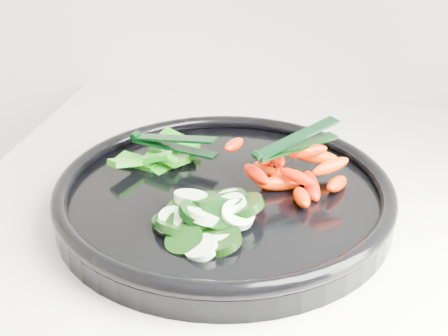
# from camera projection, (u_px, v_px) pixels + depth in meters

# --- Properties ---
(veggie_tray) EXTENTS (0.50, 0.50, 0.04)m
(veggie_tray) POSITION_uv_depth(u_px,v_px,m) (224.00, 196.00, 0.69)
(veggie_tray) COLOR black
(veggie_tray) RESTS_ON counter
(cucumber_pile) EXTENTS (0.13, 0.12, 0.04)m
(cucumber_pile) POSITION_uv_depth(u_px,v_px,m) (201.00, 217.00, 0.63)
(cucumber_pile) COLOR black
(cucumber_pile) RESTS_ON veggie_tray
(carrot_pile) EXTENTS (0.15, 0.13, 0.05)m
(carrot_pile) POSITION_uv_depth(u_px,v_px,m) (292.00, 170.00, 0.70)
(carrot_pile) COLOR #FF2100
(carrot_pile) RESTS_ON veggie_tray
(pepper_pile) EXTENTS (0.10, 0.11, 0.04)m
(pepper_pile) POSITION_uv_depth(u_px,v_px,m) (163.00, 157.00, 0.75)
(pepper_pile) COLOR #176409
(pepper_pile) RESTS_ON veggie_tray
(tong_carrot) EXTENTS (0.09, 0.09, 0.02)m
(tong_carrot) POSITION_uv_depth(u_px,v_px,m) (295.00, 143.00, 0.69)
(tong_carrot) COLOR black
(tong_carrot) RESTS_ON carrot_pile
(tong_pepper) EXTENTS (0.11, 0.04, 0.02)m
(tong_pepper) POSITION_uv_depth(u_px,v_px,m) (171.00, 142.00, 0.74)
(tong_pepper) COLOR black
(tong_pepper) RESTS_ON pepper_pile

